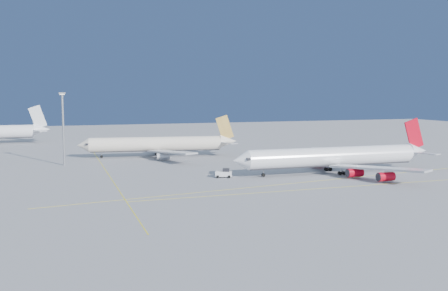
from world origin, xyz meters
TOP-DOWN VIEW (x-y plane):
  - ground at (0.00, 0.00)m, footprint 500.00×500.00m
  - taxiway_lines at (-14.71, 6.34)m, footprint 118.86×140.00m
  - airliner_virgin at (22.47, 5.71)m, footprint 62.51×56.30m
  - airliner_etihad at (-18.39, 58.31)m, footprint 57.21×52.41m
  - pushback_tug at (-10.68, 8.46)m, footprint 4.93×3.95m
  - light_mast at (-51.39, 46.44)m, footprint 1.99×1.99m

SIDE VIEW (x-z plane):
  - ground at x=0.00m, z-range 0.00..0.00m
  - taxiway_lines at x=-14.71m, z-range 0.00..0.02m
  - pushback_tug at x=-10.68m, z-range -0.09..2.40m
  - airliner_etihad at x=-18.39m, z-range -2.92..12.02m
  - airliner_virgin at x=22.47m, z-range -3.07..12.39m
  - light_mast at x=-51.39m, z-range 2.08..25.14m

